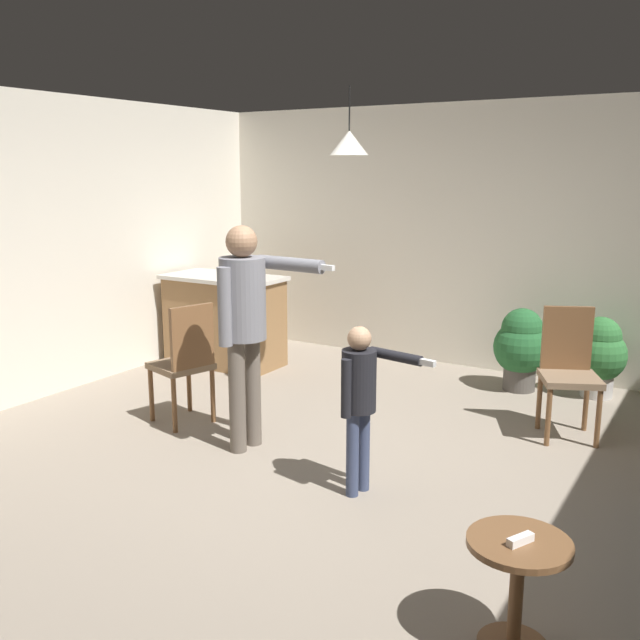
% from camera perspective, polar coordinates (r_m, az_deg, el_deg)
% --- Properties ---
extents(ground, '(7.68, 7.68, 0.00)m').
position_cam_1_polar(ground, '(4.83, 1.16, -12.84)').
color(ground, gray).
extents(wall_back, '(6.40, 0.10, 2.70)m').
position_cam_1_polar(wall_back, '(7.36, 13.85, 6.39)').
color(wall_back, silver).
rests_on(wall_back, ground).
extents(wall_left, '(0.10, 6.40, 2.70)m').
position_cam_1_polar(wall_left, '(6.62, -23.62, 5.14)').
color(wall_left, silver).
rests_on(wall_left, ground).
extents(kitchen_counter, '(1.26, 0.66, 0.95)m').
position_cam_1_polar(kitchen_counter, '(7.51, -7.74, 0.01)').
color(kitchen_counter, olive).
rests_on(kitchen_counter, ground).
extents(side_table_by_couch, '(0.44, 0.44, 0.52)m').
position_cam_1_polar(side_table_by_couch, '(3.28, 15.65, -19.74)').
color(side_table_by_couch, brown).
rests_on(side_table_by_couch, ground).
extents(person_adult, '(0.83, 0.48, 1.65)m').
position_cam_1_polar(person_adult, '(5.07, -6.12, 0.55)').
color(person_adult, '#60564C').
rests_on(person_adult, ground).
extents(person_child, '(0.59, 0.31, 1.09)m').
position_cam_1_polar(person_child, '(4.41, 3.27, -5.80)').
color(person_child, '#384260').
rests_on(person_child, ground).
extents(dining_chair_by_counter, '(0.52, 0.52, 1.00)m').
position_cam_1_polar(dining_chair_by_counter, '(5.76, -10.85, -3.13)').
color(dining_chair_by_counter, brown).
rests_on(dining_chair_by_counter, ground).
extents(dining_chair_near_wall, '(0.56, 0.56, 1.00)m').
position_cam_1_polar(dining_chair_near_wall, '(5.76, 19.47, -3.62)').
color(dining_chair_near_wall, brown).
rests_on(dining_chair_near_wall, ground).
extents(potted_plant_corner, '(0.48, 0.48, 0.74)m').
position_cam_1_polar(potted_plant_corner, '(6.86, 21.68, -2.50)').
color(potted_plant_corner, '#B7B2AD').
rests_on(potted_plant_corner, ground).
extents(potted_plant_by_wall, '(0.51, 0.51, 0.78)m').
position_cam_1_polar(potted_plant_by_wall, '(6.83, 15.97, -1.99)').
color(potted_plant_by_wall, '#4C4742').
rests_on(potted_plant_by_wall, ground).
extents(spare_remote_on_table, '(0.09, 0.13, 0.04)m').
position_cam_1_polar(spare_remote_on_table, '(3.15, 15.92, -16.74)').
color(spare_remote_on_table, white).
rests_on(spare_remote_on_table, side_table_by_couch).
extents(ceiling_light_pendant, '(0.32, 0.32, 0.55)m').
position_cam_1_polar(ceiling_light_pendant, '(5.95, 2.38, 14.15)').
color(ceiling_light_pendant, silver).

